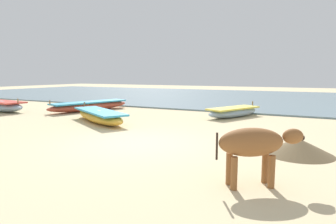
{
  "coord_description": "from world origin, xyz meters",
  "views": [
    {
      "loc": [
        4.36,
        -6.79,
        1.93
      ],
      "look_at": [
        -0.32,
        2.4,
        0.6
      ],
      "focal_mm": 31.26,
      "sensor_mm": 36.0,
      "label": 1
    }
  ],
  "objects_px": {
    "fishing_boat_0": "(1,106)",
    "fishing_boat_1": "(90,106)",
    "fishing_boat_5": "(99,116)",
    "cow_adult_brown": "(254,144)",
    "fishing_boat_4": "(233,112)"
  },
  "relations": [
    {
      "from": "fishing_boat_4",
      "to": "fishing_boat_5",
      "type": "relative_size",
      "value": 0.8
    },
    {
      "from": "fishing_boat_0",
      "to": "fishing_boat_4",
      "type": "relative_size",
      "value": 1.18
    },
    {
      "from": "fishing_boat_5",
      "to": "cow_adult_brown",
      "type": "relative_size",
      "value": 2.77
    },
    {
      "from": "fishing_boat_1",
      "to": "fishing_boat_5",
      "type": "xyz_separation_m",
      "value": [
        2.99,
        -2.78,
        -0.0
      ]
    },
    {
      "from": "fishing_boat_1",
      "to": "cow_adult_brown",
      "type": "height_order",
      "value": "cow_adult_brown"
    },
    {
      "from": "fishing_boat_1",
      "to": "fishing_boat_4",
      "type": "height_order",
      "value": "fishing_boat_1"
    },
    {
      "from": "fishing_boat_4",
      "to": "fishing_boat_5",
      "type": "distance_m",
      "value": 5.94
    },
    {
      "from": "fishing_boat_0",
      "to": "fishing_boat_1",
      "type": "relative_size",
      "value": 0.79
    },
    {
      "from": "fishing_boat_0",
      "to": "fishing_boat_1",
      "type": "xyz_separation_m",
      "value": [
        3.96,
        2.35,
        -0.03
      ]
    },
    {
      "from": "cow_adult_brown",
      "to": "fishing_boat_5",
      "type": "bearing_deg",
      "value": 114.92
    },
    {
      "from": "fishing_boat_5",
      "to": "cow_adult_brown",
      "type": "bearing_deg",
      "value": 178.34
    },
    {
      "from": "fishing_boat_0",
      "to": "fishing_boat_5",
      "type": "relative_size",
      "value": 0.94
    },
    {
      "from": "fishing_boat_1",
      "to": "fishing_boat_5",
      "type": "height_order",
      "value": "fishing_boat_1"
    },
    {
      "from": "fishing_boat_1",
      "to": "fishing_boat_0",
      "type": "bearing_deg",
      "value": -43.02
    },
    {
      "from": "cow_adult_brown",
      "to": "fishing_boat_4",
      "type": "bearing_deg",
      "value": 72.7
    }
  ]
}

